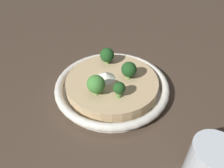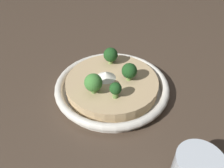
% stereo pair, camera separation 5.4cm
% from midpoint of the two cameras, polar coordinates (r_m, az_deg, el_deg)
% --- Properties ---
extents(ground_plane, '(6.00, 6.00, 0.00)m').
position_cam_midpoint_polar(ground_plane, '(0.56, 2.78, -1.97)').
color(ground_plane, '#47382B').
extents(risotto_bowl, '(0.28, 0.28, 0.04)m').
position_cam_midpoint_polar(risotto_bowl, '(0.55, 2.84, -0.55)').
color(risotto_bowl, silver).
rests_on(risotto_bowl, ground_plane).
extents(cheese_sprinkle, '(0.05, 0.05, 0.02)m').
position_cam_midpoint_polar(cheese_sprinkle, '(0.53, 1.28, 2.27)').
color(cheese_sprinkle, white).
rests_on(cheese_sprinkle, risotto_bowl).
extents(broccoli_front, '(0.04, 0.04, 0.04)m').
position_cam_midpoint_polar(broccoli_front, '(0.52, 7.53, 3.26)').
color(broccoli_front, '#759E4C').
rests_on(broccoli_front, risotto_bowl).
extents(broccoli_back_left, '(0.03, 0.03, 0.04)m').
position_cam_midpoint_polar(broccoli_back_left, '(0.47, 4.21, -1.49)').
color(broccoli_back_left, '#668E47').
rests_on(broccoli_back_left, risotto_bowl).
extents(broccoli_back, '(0.04, 0.04, 0.05)m').
position_cam_midpoint_polar(broccoli_back, '(0.48, -1.70, 0.17)').
color(broccoli_back, '#668E47').
rests_on(broccoli_back, risotto_bowl).
extents(broccoli_front_right, '(0.04, 0.04, 0.05)m').
position_cam_midpoint_polar(broccoli_front_right, '(0.58, 2.35, 7.48)').
color(broccoli_front_right, '#84A856').
rests_on(broccoli_front_right, risotto_bowl).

